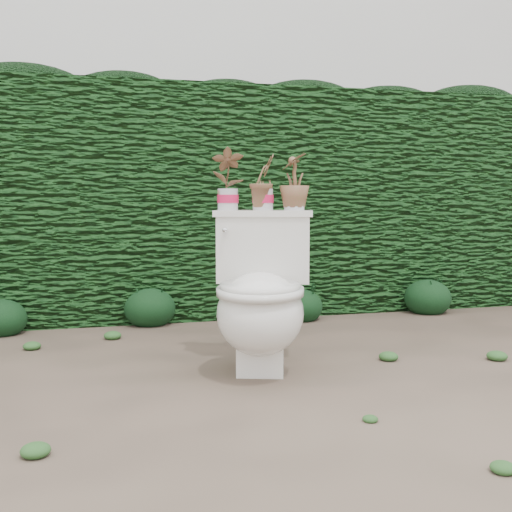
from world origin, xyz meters
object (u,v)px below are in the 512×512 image
object	(u,v)px
potted_plant_left	(228,180)
potted_plant_right	(294,183)
toilet	(261,299)
potted_plant_center	(263,183)

from	to	relation	value
potted_plant_left	potted_plant_right	xyz separation A→B (m)	(0.32, -0.11, -0.01)
toilet	potted_plant_left	size ratio (longest dim) A/B	2.58
toilet	potted_plant_left	xyz separation A→B (m)	(-0.10, 0.28, 0.57)
toilet	potted_plant_center	distance (m)	0.61
potted_plant_center	potted_plant_right	size ratio (longest dim) A/B	0.99
potted_plant_center	potted_plant_left	bearing A→B (deg)	121.70
toilet	potted_plant_right	distance (m)	0.63
potted_plant_left	potted_plant_right	bearing A→B (deg)	169.93
toilet	potted_plant_center	world-z (taller)	potted_plant_center
potted_plant_right	potted_plant_center	bearing A→B (deg)	-85.91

